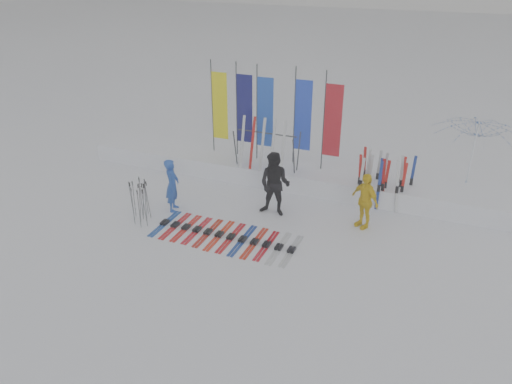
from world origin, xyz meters
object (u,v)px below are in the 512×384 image
at_px(person_blue, 172,185).
at_px(ski_row, 226,236).
at_px(person_black, 275,184).
at_px(person_yellow, 365,201).
at_px(ski_rack, 267,145).
at_px(tent_canopy, 473,157).

distance_m(person_blue, ski_row, 2.42).
height_order(person_black, person_yellow, person_black).
height_order(person_yellow, ski_rack, ski_rack).
xyz_separation_m(person_blue, ski_row, (2.12, -0.86, -0.77)).
bearing_deg(ski_row, person_blue, 157.92).
relative_size(person_blue, ski_row, 0.41).
distance_m(person_yellow, ski_rack, 3.91).
distance_m(person_black, ski_row, 2.12).
bearing_deg(ski_row, tent_canopy, 41.95).
xyz_separation_m(person_blue, ski_rack, (1.91, 2.74, 0.58)).
bearing_deg(person_blue, person_black, -90.83).
xyz_separation_m(ski_row, ski_rack, (-0.21, 3.60, 1.35)).
xyz_separation_m(person_blue, tent_canopy, (8.08, 4.49, 0.44)).
xyz_separation_m(person_black, tent_canopy, (5.19, 3.61, 0.29)).
relative_size(person_blue, person_black, 0.84).
relative_size(tent_canopy, ski_rack, 1.36).
distance_m(tent_canopy, ski_row, 8.10).
bearing_deg(person_black, tent_canopy, 34.45).
relative_size(person_black, ski_row, 0.48).
distance_m(person_blue, person_yellow, 5.55).
distance_m(person_black, tent_canopy, 6.33).
bearing_deg(person_black, person_yellow, 5.35).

